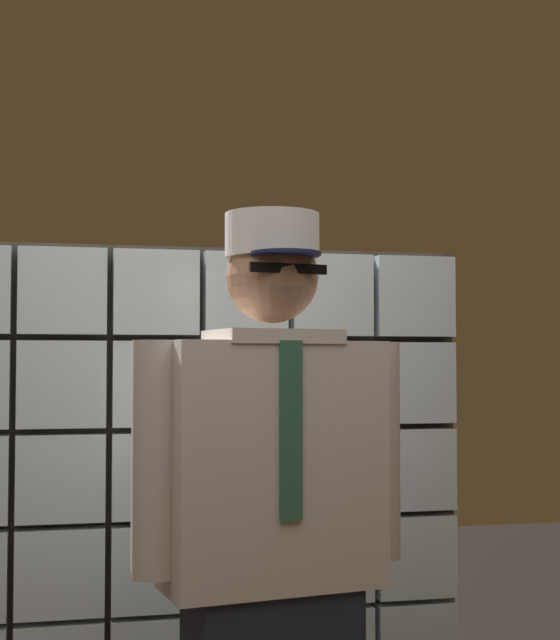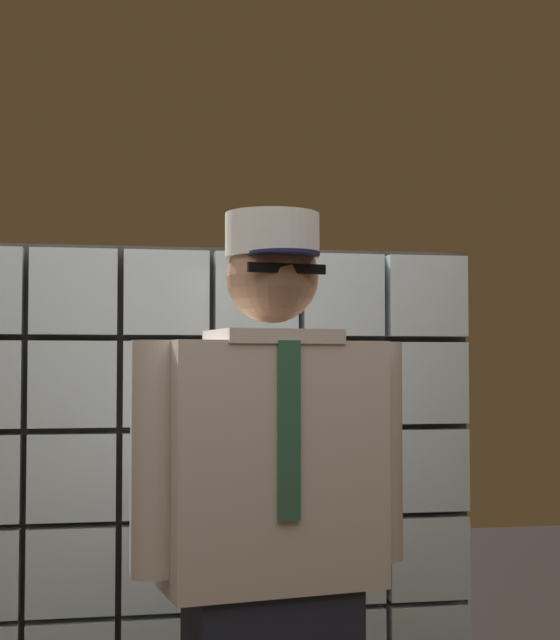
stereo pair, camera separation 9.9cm
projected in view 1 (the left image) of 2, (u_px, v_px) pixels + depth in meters
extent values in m
cube|color=silver|center=(60.00, 573.00, 3.06)|extent=(0.28, 0.08, 0.28)
cube|color=silver|center=(154.00, 568.00, 3.13)|extent=(0.28, 0.08, 0.28)
cube|color=silver|center=(245.00, 564.00, 3.19)|extent=(0.28, 0.08, 0.28)
cube|color=silver|center=(332.00, 560.00, 3.26)|extent=(0.28, 0.08, 0.28)
cube|color=silver|center=(415.00, 556.00, 3.33)|extent=(0.28, 0.08, 0.28)
cube|color=silver|center=(61.00, 478.00, 3.08)|extent=(0.28, 0.08, 0.28)
cube|color=silver|center=(155.00, 476.00, 3.14)|extent=(0.28, 0.08, 0.28)
cube|color=silver|center=(245.00, 473.00, 3.21)|extent=(0.28, 0.08, 0.28)
cube|color=silver|center=(332.00, 471.00, 3.27)|extent=(0.28, 0.08, 0.28)
cube|color=silver|center=(415.00, 469.00, 3.34)|extent=(0.28, 0.08, 0.28)
cube|color=silver|center=(62.00, 384.00, 3.09)|extent=(0.28, 0.08, 0.28)
cube|color=silver|center=(155.00, 384.00, 3.16)|extent=(0.28, 0.08, 0.28)
cube|color=silver|center=(245.00, 383.00, 3.22)|extent=(0.28, 0.08, 0.28)
cube|color=silver|center=(332.00, 383.00, 3.29)|extent=(0.28, 0.08, 0.28)
cube|color=silver|center=(414.00, 383.00, 3.35)|extent=(0.28, 0.08, 0.28)
cube|color=silver|center=(63.00, 291.00, 3.10)|extent=(0.28, 0.08, 0.28)
cube|color=silver|center=(156.00, 293.00, 3.17)|extent=(0.28, 0.08, 0.28)
cube|color=silver|center=(245.00, 294.00, 3.24)|extent=(0.28, 0.08, 0.28)
cube|color=silver|center=(331.00, 295.00, 3.30)|extent=(0.28, 0.08, 0.28)
cube|color=silver|center=(414.00, 297.00, 3.37)|extent=(0.28, 0.08, 0.28)
cube|color=#38332D|center=(153.00, 519.00, 3.19)|extent=(2.14, 0.02, 1.84)
cube|color=silver|center=(272.00, 464.00, 2.38)|extent=(0.57, 0.32, 0.61)
cube|color=#33664C|center=(291.00, 430.00, 2.27)|extent=(0.06, 0.02, 0.43)
cube|color=silver|center=(272.00, 337.00, 2.39)|extent=(0.33, 0.29, 0.04)
sphere|color=#A87A5B|center=(272.00, 277.00, 2.40)|extent=(0.23, 0.23, 0.23)
ellipsoid|color=black|center=(280.00, 292.00, 2.35)|extent=(0.16, 0.11, 0.11)
cube|color=black|center=(289.00, 268.00, 2.30)|extent=(0.20, 0.04, 0.02)
cylinder|color=#191E47|center=(285.00, 254.00, 2.32)|extent=(0.20, 0.20, 0.01)
cylinder|color=white|center=(272.00, 236.00, 2.40)|extent=(0.24, 0.24, 0.11)
cylinder|color=silver|center=(379.00, 450.00, 2.49)|extent=(0.12, 0.12, 0.56)
cylinder|color=silver|center=(154.00, 458.00, 2.27)|extent=(0.12, 0.12, 0.56)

